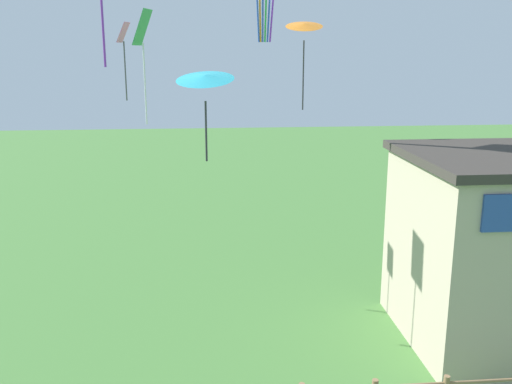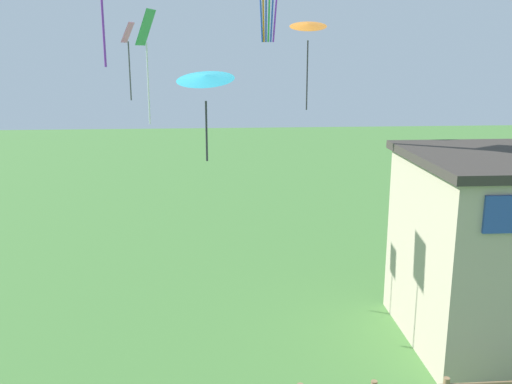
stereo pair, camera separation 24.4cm
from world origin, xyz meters
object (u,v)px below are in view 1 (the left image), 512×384
(kite_pink_diamond, at_px, (124,48))
(kite_orange_delta, at_px, (304,27))
(kite_green_diamond, at_px, (143,42))
(kite_cyan_delta, at_px, (205,78))

(kite_pink_diamond, xyz_separation_m, kite_orange_delta, (6.06, -0.69, 0.67))
(kite_green_diamond, distance_m, kite_orange_delta, 5.53)
(kite_cyan_delta, bearing_deg, kite_pink_diamond, 111.15)
(kite_cyan_delta, distance_m, kite_pink_diamond, 7.47)
(kite_orange_delta, bearing_deg, kite_green_diamond, -159.69)
(kite_pink_diamond, bearing_deg, kite_orange_delta, -6.46)
(kite_cyan_delta, xyz_separation_m, kite_pink_diamond, (-2.68, 6.94, 0.72))
(kite_green_diamond, relative_size, kite_orange_delta, 1.11)
(kite_cyan_delta, relative_size, kite_green_diamond, 0.64)
(kite_cyan_delta, xyz_separation_m, kite_orange_delta, (3.38, 6.25, 1.40))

